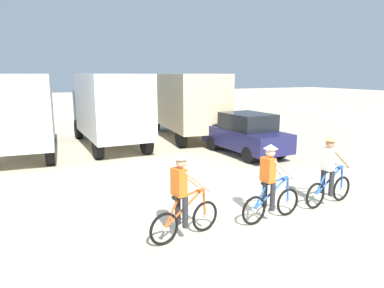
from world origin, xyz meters
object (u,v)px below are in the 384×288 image
at_px(cyclist_orange_shirt, 183,200).
at_px(cyclist_near_camera, 329,174).
at_px(cyclist_cowboy_hat, 270,186).
at_px(box_truck_white_box, 21,110).
at_px(box_truck_avon_van, 109,106).
at_px(sedan_parked, 246,134).
at_px(box_truck_tan_camper, 186,102).

xyz_separation_m(cyclist_orange_shirt, cyclist_near_camera, (4.15, 0.12, 0.00)).
xyz_separation_m(cyclist_orange_shirt, cyclist_cowboy_hat, (2.18, -0.03, 0.00)).
relative_size(box_truck_white_box, box_truck_avon_van, 1.02).
height_order(box_truck_white_box, cyclist_near_camera, box_truck_white_box).
height_order(box_truck_avon_van, cyclist_cowboy_hat, box_truck_avon_van).
bearing_deg(box_truck_avon_van, cyclist_cowboy_hat, -81.89).
xyz_separation_m(box_truck_avon_van, cyclist_orange_shirt, (-0.74, -10.08, -1.03)).
xyz_separation_m(box_truck_avon_van, cyclist_cowboy_hat, (1.44, -10.11, -1.03)).
relative_size(sedan_parked, cyclist_near_camera, 2.35).
xyz_separation_m(box_truck_white_box, box_truck_tan_camper, (7.79, 0.61, 0.00)).
xyz_separation_m(box_truck_tan_camper, cyclist_orange_shirt, (-4.90, -10.57, -1.03)).
relative_size(sedan_parked, cyclist_cowboy_hat, 2.35).
distance_m(box_truck_white_box, cyclist_cowboy_hat, 11.25).
bearing_deg(box_truck_avon_van, box_truck_tan_camper, 6.71).
bearing_deg(box_truck_white_box, box_truck_tan_camper, 4.45).
xyz_separation_m(box_truck_white_box, box_truck_avon_van, (3.64, 0.12, 0.00)).
height_order(box_truck_avon_van, cyclist_near_camera, box_truck_avon_van).
xyz_separation_m(box_truck_avon_van, cyclist_near_camera, (3.41, -9.96, -1.03)).
xyz_separation_m(box_truck_white_box, cyclist_orange_shirt, (2.89, -9.96, -1.03)).
distance_m(box_truck_tan_camper, cyclist_orange_shirt, 11.69).
distance_m(sedan_parked, cyclist_near_camera, 5.97).
relative_size(box_truck_white_box, cyclist_near_camera, 3.80).
bearing_deg(sedan_parked, cyclist_orange_shirt, -132.91).
relative_size(cyclist_orange_shirt, cyclist_cowboy_hat, 1.00).
distance_m(box_truck_white_box, cyclist_near_camera, 12.15).
xyz_separation_m(box_truck_tan_camper, sedan_parked, (0.62, -4.63, -0.99)).
distance_m(cyclist_orange_shirt, cyclist_near_camera, 4.16).
relative_size(box_truck_tan_camper, cyclist_orange_shirt, 3.82).
bearing_deg(cyclist_cowboy_hat, cyclist_orange_shirt, 179.22).
distance_m(box_truck_avon_van, box_truck_tan_camper, 4.19).
bearing_deg(sedan_parked, cyclist_cowboy_hat, -119.20).
distance_m(sedan_parked, cyclist_cowboy_hat, 6.83).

